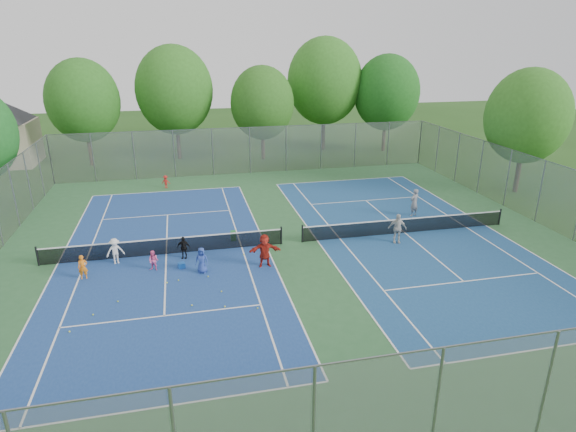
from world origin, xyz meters
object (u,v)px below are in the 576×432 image
(ball_crate, at_px, (182,265))
(instructor, at_px, (414,203))
(net_right, at_px, (405,226))
(net_left, at_px, (166,247))
(ball_hopper, at_px, (233,236))

(ball_crate, bearing_deg, instructor, 16.82)
(ball_crate, height_order, instructor, instructor)
(ball_crate, bearing_deg, net_right, 8.06)
(net_left, distance_m, net_right, 14.00)
(instructor, bearing_deg, net_right, 33.09)
(net_left, height_order, ball_crate, net_left)
(net_right, height_order, ball_hopper, net_right)
(net_right, relative_size, ball_hopper, 21.93)
(ball_crate, relative_size, ball_hopper, 0.56)
(net_left, distance_m, ball_crate, 2.06)
(ball_crate, relative_size, instructor, 0.18)
(net_left, relative_size, ball_crate, 39.41)
(net_right, xyz_separation_m, ball_hopper, (-10.22, 1.12, -0.16))
(net_right, bearing_deg, ball_hopper, 173.75)
(net_left, height_order, net_right, same)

